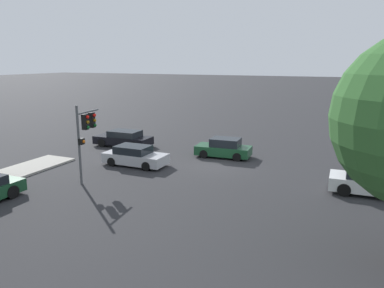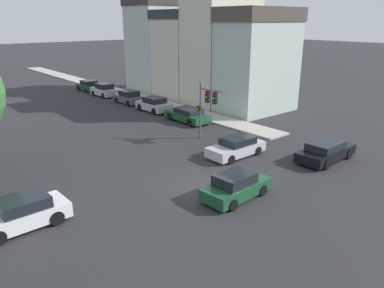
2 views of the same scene
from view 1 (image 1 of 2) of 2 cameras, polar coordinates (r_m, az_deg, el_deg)
The scene contains 6 objects.
ground_plane at distance 25.68m, azimuth 3.89°, elevation -3.19°, with size 300.00×300.00×0.00m, color #28282B.
traffic_signal at distance 22.51m, azimuth -15.86°, elevation 2.30°, with size 0.74×2.35×4.56m.
crossing_car_0 at distance 22.12m, azimuth 25.45°, elevation -5.20°, with size 4.16×2.06×1.44m.
crossing_car_1 at distance 25.70m, azimuth -8.70°, elevation -1.83°, with size 4.35×1.93×1.34m.
crossing_car_2 at distance 31.52m, azimuth -10.38°, elevation 0.81°, with size 4.80×2.14×1.33m.
crossing_car_3 at distance 27.63m, azimuth 4.88°, elevation -0.65°, with size 4.10×2.01×1.42m.
Camera 1 is at (-8.38, 23.25, 7.00)m, focal length 35.00 mm.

